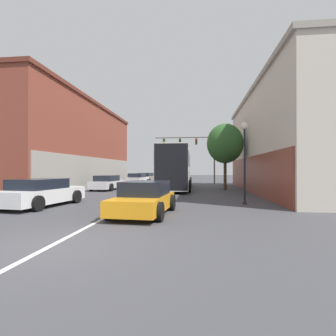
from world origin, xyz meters
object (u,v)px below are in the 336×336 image
at_px(parked_car_left_mid, 146,177).
at_px(parked_car_left_near, 108,183).
at_px(traffic_signal_gantry, 194,147).
at_px(bus, 176,166).
at_px(street_lamp, 245,151).
at_px(street_tree_near, 225,144).
at_px(parked_car_left_distant, 138,179).
at_px(parked_car_left_far, 41,193).
at_px(hatchback_foreground, 144,198).

bearing_deg(parked_car_left_mid, parked_car_left_near, -173.78).
distance_m(parked_car_left_near, parked_car_left_mid, 15.44).
bearing_deg(traffic_signal_gantry, bus, -98.60).
relative_size(street_lamp, street_tree_near, 0.73).
distance_m(parked_car_left_near, street_tree_near, 10.80).
bearing_deg(parked_car_left_mid, street_lamp, -149.99).
bearing_deg(bus, parked_car_left_mid, 20.63).
height_order(parked_car_left_distant, traffic_signal_gantry, traffic_signal_gantry).
distance_m(parked_car_left_mid, street_lamp, 25.92).
height_order(bus, parked_car_left_far, bus).
bearing_deg(parked_car_left_distant, parked_car_left_far, -175.82).
xyz_separation_m(bus, street_lamp, (4.38, -9.90, 0.64)).
xyz_separation_m(bus, parked_car_left_far, (-5.54, -11.80, -1.41)).
relative_size(hatchback_foreground, street_lamp, 0.99).
bearing_deg(parked_car_left_mid, parked_car_left_distant, -169.20).
relative_size(traffic_signal_gantry, street_lamp, 1.81).
xyz_separation_m(parked_car_left_near, parked_car_left_mid, (0.30, 15.44, 0.01)).
height_order(parked_car_left_near, street_lamp, street_lamp).
height_order(bus, street_tree_near, street_tree_near).
distance_m(parked_car_left_distant, traffic_signal_gantry, 8.32).
relative_size(parked_car_left_mid, parked_car_left_distant, 1.22).
bearing_deg(street_lamp, parked_car_left_far, -169.15).
bearing_deg(hatchback_foreground, parked_car_left_far, 77.05).
relative_size(hatchback_foreground, parked_car_left_near, 0.90).
xyz_separation_m(hatchback_foreground, parked_car_left_far, (-5.42, 1.65, 0.02)).
bearing_deg(parked_car_left_far, street_lamp, -72.26).
bearing_deg(traffic_signal_gantry, parked_car_left_near, -123.02).
xyz_separation_m(parked_car_left_distant, street_tree_near, (9.47, -7.35, 3.39)).
height_order(bus, hatchback_foreground, bus).
xyz_separation_m(parked_car_left_mid, parked_car_left_distant, (0.44, -7.20, 0.02)).
xyz_separation_m(hatchback_foreground, parked_car_left_distant, (-5.03, 20.19, 0.01)).
bearing_deg(hatchback_foreground, parked_car_left_near, 29.75).
bearing_deg(bus, parked_car_left_far, 153.67).
bearing_deg(parked_car_left_mid, parked_car_left_far, -172.57).
height_order(parked_car_left_far, traffic_signal_gantry, traffic_signal_gantry).
bearing_deg(bus, traffic_signal_gantry, -9.79).
xyz_separation_m(parked_car_left_mid, parked_car_left_far, (0.04, -25.74, 0.03)).
distance_m(street_lamp, street_tree_near, 9.38).
height_order(hatchback_foreground, street_lamp, street_lamp).
bearing_deg(traffic_signal_gantry, parked_car_left_far, -107.99).
bearing_deg(parked_car_left_near, parked_car_left_far, -175.65).
relative_size(bus, street_lamp, 2.59).
height_order(parked_car_left_far, street_lamp, street_lamp).
bearing_deg(parked_car_left_near, street_tree_near, -82.54).
xyz_separation_m(street_lamp, street_tree_near, (-0.05, 9.29, 1.32)).
bearing_deg(parked_car_left_distant, parked_car_left_near, -179.71).
distance_m(parked_car_left_distant, street_lamp, 19.28).
distance_m(parked_car_left_far, traffic_signal_gantry, 23.08).
relative_size(hatchback_foreground, parked_car_left_mid, 0.86).
distance_m(parked_car_left_mid, parked_car_left_far, 25.74).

